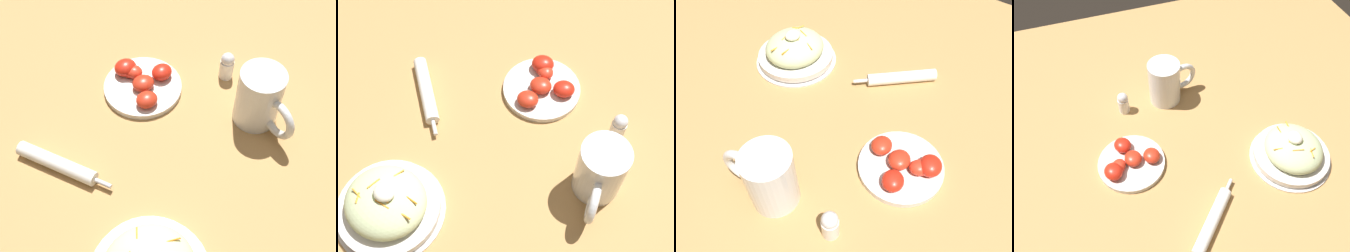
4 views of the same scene
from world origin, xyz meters
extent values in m
plane|color=#B2844C|center=(0.00, 0.00, 0.00)|extent=(1.43, 1.43, 0.00)
cylinder|color=silver|center=(-0.09, -0.18, 0.00)|extent=(0.21, 0.21, 0.01)
cylinder|color=silver|center=(-0.09, -0.18, 0.02)|extent=(0.19, 0.19, 0.02)
ellipsoid|color=beige|center=(-0.09, -0.18, 0.04)|extent=(0.15, 0.14, 0.07)
cylinder|color=orange|center=(-0.08, -0.18, 0.08)|extent=(0.01, 0.02, 0.01)
cylinder|color=orange|center=(-0.08, -0.19, 0.08)|extent=(0.03, 0.00, 0.01)
cylinder|color=orange|center=(-0.12, -0.17, 0.08)|extent=(0.01, 0.03, 0.00)
cylinder|color=orange|center=(-0.09, -0.13, 0.07)|extent=(0.01, 0.02, 0.01)
cylinder|color=orange|center=(-0.04, -0.16, 0.07)|extent=(0.03, 0.00, 0.00)
cylinder|color=orange|center=(-0.09, -0.17, 0.08)|extent=(0.01, 0.02, 0.01)
cylinder|color=orange|center=(-0.04, -0.19, 0.07)|extent=(0.03, 0.00, 0.01)
cylinder|color=orange|center=(-0.13, -0.20, 0.07)|extent=(0.01, 0.02, 0.01)
cylinder|color=orange|center=(-0.13, -0.20, 0.07)|extent=(0.03, 0.01, 0.00)
ellipsoid|color=white|center=(-0.09, -0.17, 0.08)|extent=(0.04, 0.04, 0.02)
cylinder|color=white|center=(0.22, 0.07, 0.07)|extent=(0.09, 0.09, 0.13)
cylinder|color=gold|center=(0.22, 0.07, 0.04)|extent=(0.08, 0.08, 0.07)
cylinder|color=white|center=(0.22, 0.07, 0.08)|extent=(0.08, 0.08, 0.01)
torus|color=white|center=(0.24, 0.01, 0.06)|extent=(0.03, 0.09, 0.09)
cylinder|color=white|center=(-0.20, 0.08, 0.01)|extent=(0.14, 0.14, 0.03)
cylinder|color=silver|center=(-0.12, 0.01, 0.01)|extent=(0.03, 0.03, 0.01)
cylinder|color=silver|center=(0.02, 0.22, 0.01)|extent=(0.17, 0.17, 0.01)
ellipsoid|color=red|center=(0.02, 0.22, 0.03)|extent=(0.05, 0.05, 0.03)
ellipsoid|color=red|center=(0.00, 0.27, 0.03)|extent=(0.06, 0.06, 0.03)
ellipsoid|color=red|center=(0.07, 0.23, 0.03)|extent=(0.06, 0.06, 0.03)
ellipsoid|color=red|center=(0.02, 0.17, 0.03)|extent=(0.05, 0.05, 0.03)
ellipsoid|color=red|center=(0.02, 0.25, 0.03)|extent=(0.05, 0.05, 0.03)
ellipsoid|color=red|center=(0.01, 0.26, 0.03)|extent=(0.06, 0.06, 0.02)
cylinder|color=white|center=(0.21, 0.20, 0.02)|extent=(0.03, 0.03, 0.05)
sphere|color=silver|center=(0.21, 0.20, 0.05)|extent=(0.03, 0.03, 0.03)
camera|label=1|loc=(-0.14, -0.41, 0.75)|focal=47.18mm
camera|label=2|loc=(0.26, -0.34, 0.80)|focal=47.41mm
camera|label=3|loc=(0.38, 0.36, 0.59)|focal=35.94mm
camera|label=4|loc=(-0.50, 0.26, 0.79)|focal=38.38mm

